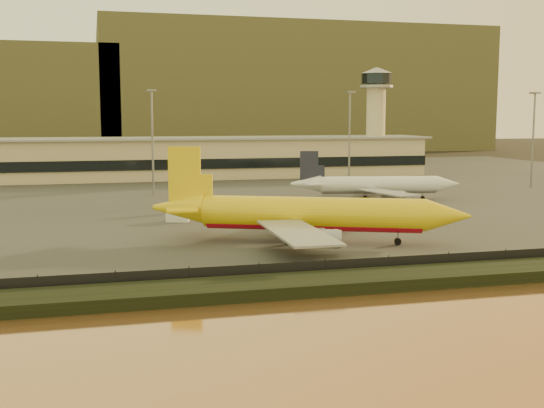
{
  "coord_description": "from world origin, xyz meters",
  "views": [
    {
      "loc": [
        -23.86,
        -87.03,
        19.06
      ],
      "look_at": [
        2.08,
        12.0,
        5.97
      ],
      "focal_mm": 45.0,
      "sensor_mm": 36.0,
      "label": 1
    }
  ],
  "objects": [
    {
      "name": "ground",
      "position": [
        0.0,
        0.0,
        0.0
      ],
      "size": [
        900.0,
        900.0,
        0.0
      ],
      "primitive_type": "plane",
      "color": "black",
      "rests_on": "ground"
    },
    {
      "name": "embankment",
      "position": [
        0.0,
        -17.0,
        0.7
      ],
      "size": [
        320.0,
        7.0,
        1.4
      ],
      "primitive_type": "cube",
      "color": "black",
      "rests_on": "ground"
    },
    {
      "name": "tarmac",
      "position": [
        0.0,
        95.0,
        0.1
      ],
      "size": [
        320.0,
        220.0,
        0.2
      ],
      "primitive_type": "cube",
      "color": "#2D2D2D",
      "rests_on": "ground"
    },
    {
      "name": "perimeter_fence",
      "position": [
        0.0,
        -13.0,
        1.3
      ],
      "size": [
        300.0,
        0.05,
        2.2
      ],
      "primitive_type": "cube",
      "color": "black",
      "rests_on": "tarmac"
    },
    {
      "name": "terminal_building",
      "position": [
        -14.52,
        125.55,
        6.25
      ],
      "size": [
        202.0,
        25.0,
        12.6
      ],
      "color": "tan",
      "rests_on": "tarmac"
    },
    {
      "name": "control_tower",
      "position": [
        70.0,
        131.0,
        21.66
      ],
      "size": [
        11.2,
        11.2,
        35.5
      ],
      "color": "tan",
      "rests_on": "tarmac"
    },
    {
      "name": "apron_light_masts",
      "position": [
        15.0,
        75.0,
        15.7
      ],
      "size": [
        152.2,
        12.2,
        25.4
      ],
      "color": "slate",
      "rests_on": "tarmac"
    },
    {
      "name": "distant_hills",
      "position": [
        -20.74,
        340.0,
        31.39
      ],
      "size": [
        470.0,
        160.0,
        70.0
      ],
      "color": "brown",
      "rests_on": "ground"
    },
    {
      "name": "dhl_cargo_jet",
      "position": [
        6.96,
        9.81,
        4.5
      ],
      "size": [
        45.96,
        43.51,
        14.39
      ],
      "rotation": [
        0.0,
        0.0,
        -0.41
      ],
      "color": "#E3BC0B",
      "rests_on": "tarmac"
    },
    {
      "name": "white_narrowbody_jet",
      "position": [
        38.42,
        56.89,
        3.56
      ],
      "size": [
        39.05,
        37.62,
        11.25
      ],
      "rotation": [
        0.0,
        0.0,
        -0.18
      ],
      "color": "silver",
      "rests_on": "tarmac"
    },
    {
      "name": "gse_vehicle_yellow",
      "position": [
        7.54,
        33.42,
        1.16
      ],
      "size": [
        4.69,
        3.5,
        1.93
      ],
      "primitive_type": "cube",
      "rotation": [
        0.0,
        0.0,
        -0.42
      ],
      "color": "#E3BC0B",
      "rests_on": "tarmac"
    },
    {
      "name": "gse_vehicle_white",
      "position": [
        -9.47,
        35.43,
        1.11
      ],
      "size": [
        4.41,
        3.04,
        1.82
      ],
      "primitive_type": "cube",
      "rotation": [
        0.0,
        0.0,
        -0.34
      ],
      "color": "silver",
      "rests_on": "tarmac"
    }
  ]
}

